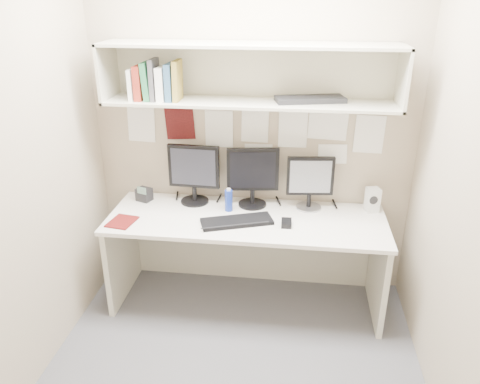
# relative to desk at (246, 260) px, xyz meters

# --- Properties ---
(floor) EXTENTS (2.40, 2.00, 0.01)m
(floor) POSITION_rel_desk_xyz_m (0.00, -0.65, -0.37)
(floor) COLOR #4E4D53
(floor) RESTS_ON ground
(wall_back) EXTENTS (2.40, 0.02, 2.60)m
(wall_back) POSITION_rel_desk_xyz_m (0.00, 0.35, 0.93)
(wall_back) COLOR tan
(wall_back) RESTS_ON ground
(wall_front) EXTENTS (2.40, 0.02, 2.60)m
(wall_front) POSITION_rel_desk_xyz_m (0.00, -1.65, 0.93)
(wall_front) COLOR tan
(wall_front) RESTS_ON ground
(wall_left) EXTENTS (0.02, 2.00, 2.60)m
(wall_left) POSITION_rel_desk_xyz_m (-1.20, -0.65, 0.93)
(wall_left) COLOR tan
(wall_left) RESTS_ON ground
(wall_right) EXTENTS (0.02, 2.00, 2.60)m
(wall_right) POSITION_rel_desk_xyz_m (1.20, -0.65, 0.93)
(wall_right) COLOR tan
(wall_right) RESTS_ON ground
(desk) EXTENTS (2.00, 0.70, 0.73)m
(desk) POSITION_rel_desk_xyz_m (0.00, 0.00, 0.00)
(desk) COLOR silver
(desk) RESTS_ON floor
(overhead_hutch) EXTENTS (2.00, 0.38, 0.40)m
(overhead_hutch) POSITION_rel_desk_xyz_m (0.00, 0.21, 1.35)
(overhead_hutch) COLOR beige
(overhead_hutch) RESTS_ON wall_back
(pinned_papers) EXTENTS (1.92, 0.01, 0.48)m
(pinned_papers) POSITION_rel_desk_xyz_m (0.00, 0.34, 0.88)
(pinned_papers) COLOR white
(pinned_papers) RESTS_ON wall_back
(monitor_left) EXTENTS (0.39, 0.21, 0.45)m
(monitor_left) POSITION_rel_desk_xyz_m (-0.43, 0.22, 0.61)
(monitor_left) COLOR black
(monitor_left) RESTS_ON desk
(monitor_center) EXTENTS (0.39, 0.21, 0.45)m
(monitor_center) POSITION_rel_desk_xyz_m (0.02, 0.22, 0.61)
(monitor_center) COLOR black
(monitor_center) RESTS_ON desk
(monitor_right) EXTENTS (0.35, 0.19, 0.40)m
(monitor_right) POSITION_rel_desk_xyz_m (0.44, 0.22, 0.59)
(monitor_right) COLOR #A5A5AA
(monitor_right) RESTS_ON desk
(keyboard) EXTENTS (0.53, 0.34, 0.02)m
(keyboard) POSITION_rel_desk_xyz_m (-0.06, -0.10, 0.38)
(keyboard) COLOR black
(keyboard) RESTS_ON desk
(mouse) EXTENTS (0.07, 0.12, 0.03)m
(mouse) POSITION_rel_desk_xyz_m (0.29, -0.09, 0.38)
(mouse) COLOR black
(mouse) RESTS_ON desk
(speaker) EXTENTS (0.11, 0.11, 0.18)m
(speaker) POSITION_rel_desk_xyz_m (0.91, 0.22, 0.45)
(speaker) COLOR silver
(speaker) RESTS_ON desk
(blue_bottle) EXTENTS (0.06, 0.06, 0.18)m
(blue_bottle) POSITION_rel_desk_xyz_m (-0.14, 0.09, 0.45)
(blue_bottle) COLOR navy
(blue_bottle) RESTS_ON desk
(maroon_notebook) EXTENTS (0.20, 0.23, 0.01)m
(maroon_notebook) POSITION_rel_desk_xyz_m (-0.86, -0.19, 0.37)
(maroon_notebook) COLOR #550F0E
(maroon_notebook) RESTS_ON desk
(desk_phone) EXTENTS (0.13, 0.13, 0.13)m
(desk_phone) POSITION_rel_desk_xyz_m (-0.82, 0.19, 0.42)
(desk_phone) COLOR black
(desk_phone) RESTS_ON desk
(book_stack) EXTENTS (0.34, 0.17, 0.28)m
(book_stack) POSITION_rel_desk_xyz_m (-0.64, 0.11, 1.30)
(book_stack) COLOR white
(book_stack) RESTS_ON overhead_hutch
(hutch_tray) EXTENTS (0.50, 0.28, 0.03)m
(hutch_tray) POSITION_rel_desk_xyz_m (0.41, 0.19, 1.19)
(hutch_tray) COLOR black
(hutch_tray) RESTS_ON overhead_hutch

